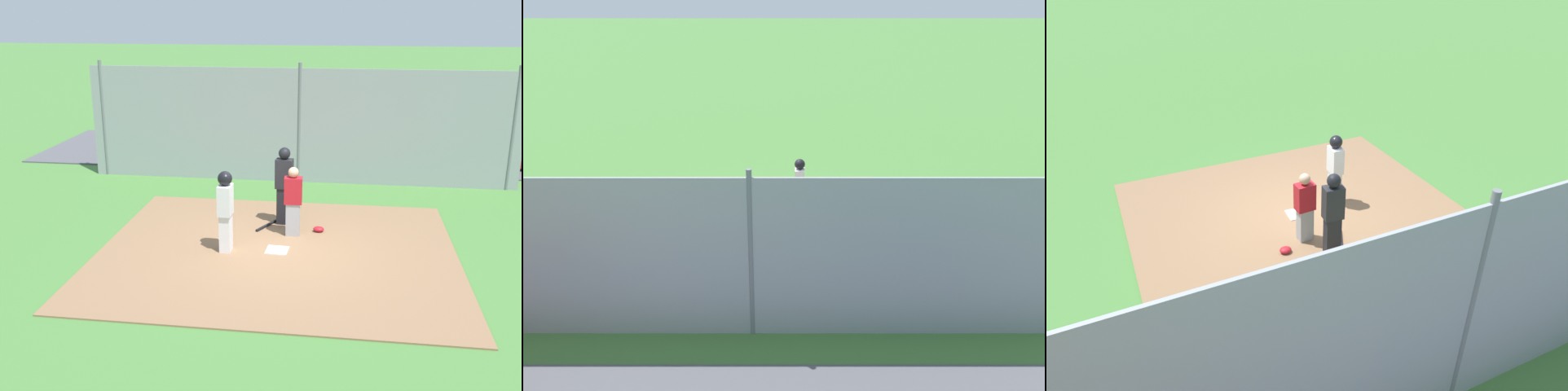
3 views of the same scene
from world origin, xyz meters
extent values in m
plane|color=#477A38|center=(0.00, 0.00, 0.00)|extent=(140.00, 140.00, 0.00)
cube|color=#896647|center=(0.00, 0.00, 0.01)|extent=(7.20, 6.40, 0.03)
cube|color=white|center=(0.00, 0.00, 0.04)|extent=(0.47, 0.47, 0.02)
cube|color=#9E9EA3|center=(-0.23, -0.93, 0.39)|extent=(0.31, 0.23, 0.72)
cube|color=#B21923|center=(-0.23, -0.93, 1.04)|extent=(0.39, 0.28, 0.57)
sphere|color=tan|center=(-0.23, -0.93, 1.44)|extent=(0.23, 0.23, 0.23)
cube|color=black|center=(0.04, -1.62, 0.45)|extent=(0.32, 0.25, 0.85)
cube|color=#232328|center=(0.04, -1.62, 1.21)|extent=(0.40, 0.30, 0.67)
sphere|color=black|center=(0.04, -1.62, 1.68)|extent=(0.27, 0.27, 0.27)
cube|color=silver|center=(1.03, 0.14, 0.42)|extent=(0.23, 0.31, 0.77)
cube|color=silver|center=(1.03, 0.14, 1.11)|extent=(0.27, 0.39, 0.61)
sphere|color=tan|center=(1.03, 0.14, 1.54)|extent=(0.24, 0.24, 0.24)
sphere|color=black|center=(1.03, 0.14, 1.56)|extent=(0.29, 0.29, 0.29)
cylinder|color=black|center=(0.40, -1.35, 0.06)|extent=(0.40, 0.74, 0.06)
ellipsoid|color=#B21923|center=(-0.78, -1.20, 0.09)|extent=(0.24, 0.20, 0.12)
cube|color=#93999E|center=(0.00, -5.21, 1.60)|extent=(12.00, 0.05, 3.20)
cylinder|color=slate|center=(-5.70, -5.21, 1.68)|extent=(0.10, 0.10, 3.35)
cylinder|color=slate|center=(0.00, -5.21, 1.68)|extent=(0.10, 0.10, 3.35)
cylinder|color=slate|center=(5.70, -5.21, 1.68)|extent=(0.10, 0.10, 3.35)
cube|color=#515156|center=(0.00, -8.76, 0.02)|extent=(18.00, 5.20, 0.04)
cube|color=maroon|center=(-5.80, -8.07, 0.44)|extent=(4.41, 2.32, 0.64)
cube|color=maroon|center=(-5.65, -8.09, 1.04)|extent=(2.52, 1.90, 0.56)
cylinder|color=black|center=(-4.58, -9.12, 0.34)|extent=(0.62, 0.27, 0.60)
cylinder|color=black|center=(-4.32, -7.44, 0.34)|extent=(0.62, 0.27, 0.60)
cube|color=silver|center=(-2.71, -9.33, 0.44)|extent=(4.27, 1.88, 0.64)
cube|color=silver|center=(-2.86, -9.34, 1.04)|extent=(2.37, 1.66, 0.56)
cylinder|color=black|center=(-1.38, -8.43, 0.34)|extent=(0.61, 0.21, 0.60)
cylinder|color=black|center=(-1.31, -10.13, 0.34)|extent=(0.61, 0.21, 0.60)
cylinder|color=black|center=(-4.11, -8.54, 0.34)|extent=(0.61, 0.21, 0.60)
cylinder|color=black|center=(-4.04, -10.24, 0.34)|extent=(0.61, 0.21, 0.60)
cube|color=#28428C|center=(3.29, -9.44, 0.44)|extent=(4.30, 1.98, 0.64)
cube|color=navy|center=(3.14, -9.45, 1.04)|extent=(2.41, 1.72, 0.56)
cylinder|color=black|center=(4.60, -8.50, 0.34)|extent=(0.61, 0.22, 0.60)
cylinder|color=black|center=(4.71, -10.20, 0.34)|extent=(0.61, 0.22, 0.60)
cylinder|color=black|center=(1.87, -8.69, 0.34)|extent=(0.61, 0.22, 0.60)
cylinder|color=black|center=(1.99, -10.38, 0.34)|extent=(0.61, 0.22, 0.60)
camera|label=1|loc=(-1.25, 11.16, 4.76)|focal=41.00mm
camera|label=2|loc=(0.60, -13.72, 6.43)|focal=36.96mm
camera|label=3|loc=(-3.62, -8.22, 5.80)|focal=32.48mm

